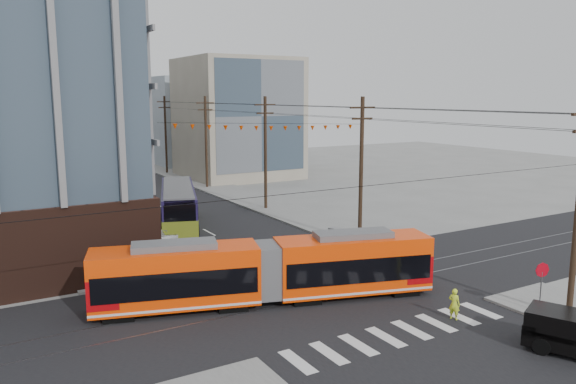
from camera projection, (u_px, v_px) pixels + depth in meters
name	position (u px, v px, depth m)	size (l,w,h in m)	color
ground	(360.00, 313.00, 28.95)	(160.00, 160.00, 0.00)	slate
bg_bldg_ne_near	(237.00, 118.00, 76.34)	(14.00, 14.00, 16.00)	gray
bg_bldg_ne_far	(197.00, 120.00, 94.49)	(16.00, 16.00, 14.00)	#8C99A5
utility_pole_far	(166.00, 135.00, 79.80)	(0.30, 0.30, 11.00)	black
streetcar	(267.00, 271.00, 30.11)	(18.27, 2.57, 3.52)	#FF3C04
city_bus	(178.00, 206.00, 47.90)	(2.72, 12.56, 3.56)	#211845
parked_car_silver	(168.00, 244.00, 39.55)	(1.51, 4.34, 1.43)	#BCBCBC
parked_car_white	(149.00, 233.00, 42.75)	(2.05, 5.04, 1.46)	silver
parked_car_grey	(131.00, 221.00, 46.79)	(2.40, 5.20, 1.45)	slate
pedestrian	(454.00, 304.00, 27.97)	(0.59, 0.38, 1.60)	#D9F32E
stop_sign	(541.00, 290.00, 28.55)	(0.78, 0.78, 2.56)	#B90314
jersey_barrier	(353.00, 236.00, 42.90)	(0.95, 4.23, 0.85)	slate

